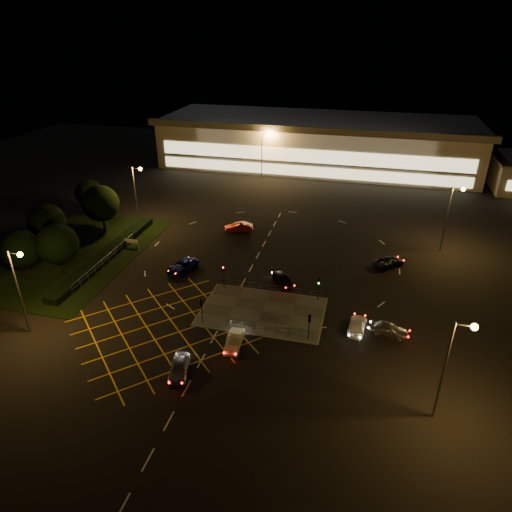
% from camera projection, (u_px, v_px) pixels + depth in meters
% --- Properties ---
extents(ground, '(180.00, 180.00, 0.00)m').
position_uv_depth(ground, '(250.00, 301.00, 55.88)').
color(ground, black).
rests_on(ground, ground).
extents(pedestrian_island, '(14.00, 9.00, 0.12)m').
position_uv_depth(pedestrian_island, '(262.00, 311.00, 53.70)').
color(pedestrian_island, '#4C4944').
rests_on(pedestrian_island, ground).
extents(grass_verge, '(18.00, 30.00, 0.08)m').
position_uv_depth(grass_verge, '(77.00, 254.00, 67.06)').
color(grass_verge, black).
rests_on(grass_verge, ground).
extents(hedge, '(2.00, 26.00, 1.00)m').
position_uv_depth(hedge, '(107.00, 255.00, 65.77)').
color(hedge, black).
rests_on(hedge, ground).
extents(supermarket, '(72.00, 26.50, 10.50)m').
position_uv_depth(supermarket, '(317.00, 142.00, 106.84)').
color(supermarket, beige).
rests_on(supermarket, ground).
extents(streetlight_sw, '(1.78, 0.56, 10.03)m').
position_uv_depth(streetlight_sw, '(19.00, 281.00, 47.17)').
color(streetlight_sw, slate).
rests_on(streetlight_sw, ground).
extents(streetlight_se, '(1.78, 0.56, 10.03)m').
position_uv_depth(streetlight_se, '(453.00, 358.00, 36.40)').
color(streetlight_se, slate).
rests_on(streetlight_se, ground).
extents(streetlight_nw, '(1.78, 0.56, 10.03)m').
position_uv_depth(streetlight_nw, '(137.00, 188.00, 73.45)').
color(streetlight_nw, slate).
rests_on(streetlight_nw, ground).
extents(streetlight_ne, '(1.78, 0.56, 10.03)m').
position_uv_depth(streetlight_ne, '(452.00, 210.00, 64.85)').
color(streetlight_ne, slate).
rests_on(streetlight_ne, ground).
extents(streetlight_far_left, '(1.78, 0.56, 10.03)m').
position_uv_depth(streetlight_far_left, '(264.00, 148.00, 96.30)').
color(streetlight_far_left, slate).
rests_on(streetlight_far_left, ground).
extents(streetlight_far_right, '(1.78, 0.56, 10.03)m').
position_uv_depth(streetlight_far_right, '(464.00, 158.00, 89.41)').
color(streetlight_far_right, slate).
rests_on(streetlight_far_right, ground).
extents(signal_sw, '(0.28, 0.30, 3.15)m').
position_uv_depth(signal_sw, '(202.00, 306.00, 50.49)').
color(signal_sw, black).
rests_on(signal_sw, pedestrian_island).
extents(signal_se, '(0.28, 0.30, 3.15)m').
position_uv_depth(signal_se, '(309.00, 322.00, 47.91)').
color(signal_se, black).
rests_on(signal_se, pedestrian_island).
extents(signal_nw, '(0.28, 0.30, 3.15)m').
position_uv_depth(signal_nw, '(224.00, 272.00, 57.37)').
color(signal_nw, black).
rests_on(signal_nw, pedestrian_island).
extents(signal_ne, '(0.28, 0.30, 3.15)m').
position_uv_depth(signal_ne, '(319.00, 284.00, 54.79)').
color(signal_ne, black).
rests_on(signal_ne, pedestrian_island).
extents(tree_a, '(5.04, 5.04, 6.86)m').
position_uv_depth(tree_a, '(21.00, 250.00, 58.62)').
color(tree_a, black).
rests_on(tree_a, ground).
extents(tree_b, '(5.40, 5.40, 7.35)m').
position_uv_depth(tree_b, '(47.00, 222.00, 65.81)').
color(tree_b, black).
rests_on(tree_b, ground).
extents(tree_c, '(5.76, 5.76, 7.84)m').
position_uv_depth(tree_c, '(101.00, 203.00, 71.70)').
color(tree_c, black).
rests_on(tree_c, ground).
extents(tree_d, '(4.68, 4.68, 6.37)m').
position_uv_depth(tree_d, '(89.00, 193.00, 78.59)').
color(tree_d, black).
rests_on(tree_d, ground).
extents(tree_e, '(5.40, 5.40, 7.35)m').
position_uv_depth(tree_e, '(57.00, 244.00, 59.34)').
color(tree_e, black).
rests_on(tree_e, ground).
extents(car_near_silver, '(2.68, 4.63, 1.48)m').
position_uv_depth(car_near_silver, '(179.00, 367.00, 44.03)').
color(car_near_silver, '#B9BCC1').
rests_on(car_near_silver, ground).
extents(car_queue_white, '(1.72, 4.18, 1.35)m').
position_uv_depth(car_queue_white, '(234.00, 341.00, 47.74)').
color(car_queue_white, silver).
rests_on(car_queue_white, ground).
extents(car_left_blue, '(3.77, 5.48, 1.39)m').
position_uv_depth(car_left_blue, '(182.00, 266.00, 62.31)').
color(car_left_blue, '#0B0F46').
rests_on(car_left_blue, ground).
extents(car_far_dkgrey, '(3.92, 4.43, 1.23)m').
position_uv_depth(car_far_dkgrey, '(283.00, 279.00, 59.24)').
color(car_far_dkgrey, black).
rests_on(car_far_dkgrey, ground).
extents(car_right_silver, '(4.30, 2.32, 1.39)m').
position_uv_depth(car_right_silver, '(389.00, 329.00, 49.56)').
color(car_right_silver, '#ACAFB4').
rests_on(car_right_silver, ground).
extents(car_circ_red, '(4.76, 2.90, 1.48)m').
position_uv_depth(car_circ_red, '(239.00, 227.00, 73.89)').
color(car_circ_red, maroon).
rests_on(car_circ_red, ground).
extents(car_east_grey, '(4.89, 4.57, 1.28)m').
position_uv_depth(car_east_grey, '(389.00, 262.00, 63.49)').
color(car_east_grey, black).
rests_on(car_east_grey, ground).
extents(car_approach_white, '(2.18, 4.55, 1.28)m').
position_uv_depth(car_approach_white, '(357.00, 325.00, 50.26)').
color(car_approach_white, white).
rests_on(car_approach_white, ground).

